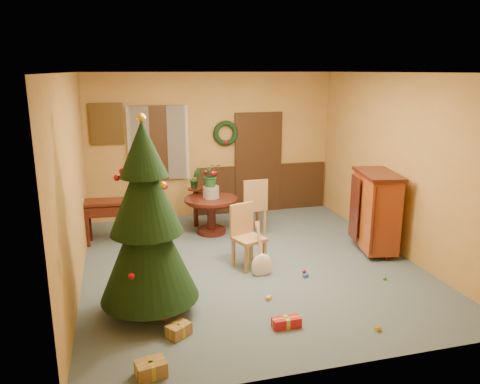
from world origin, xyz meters
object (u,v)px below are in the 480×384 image
object	(u,v)px
dining_table	(211,209)
writing_desk	(109,211)
sideboard	(376,209)
chair_near	(246,233)
christmas_tree	(147,223)

from	to	relation	value
dining_table	writing_desk	bearing A→B (deg)	-179.33
writing_desk	sideboard	size ratio (longest dim) A/B	0.66
chair_near	writing_desk	world-z (taller)	chair_near
dining_table	christmas_tree	world-z (taller)	christmas_tree
writing_desk	chair_near	bearing A→B (deg)	-37.72
christmas_tree	writing_desk	bearing A→B (deg)	100.18
dining_table	sideboard	world-z (taller)	sideboard
chair_near	writing_desk	bearing A→B (deg)	142.28
chair_near	sideboard	bearing A→B (deg)	0.90
writing_desk	sideboard	bearing A→B (deg)	-19.80
writing_desk	sideboard	xyz separation A→B (m)	(4.24, -1.53, 0.14)
chair_near	christmas_tree	world-z (taller)	christmas_tree
dining_table	chair_near	world-z (taller)	chair_near
chair_near	christmas_tree	xyz separation A→B (m)	(-1.54, -1.12, 0.65)
christmas_tree	sideboard	bearing A→B (deg)	17.07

